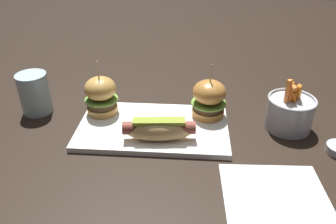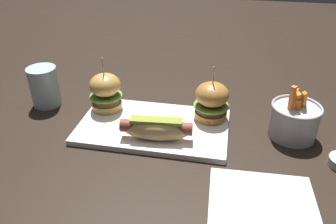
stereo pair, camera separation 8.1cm
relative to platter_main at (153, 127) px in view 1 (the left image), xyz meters
The scene contains 8 objects.
ground_plane 0.01m from the platter_main, ahead, with size 3.00×3.00×0.00m, color black.
platter_main is the anchor object (origin of this frame).
hot_dog 0.07m from the platter_main, 70.39° to the right, with size 0.17×0.06×0.05m.
slider_left 0.16m from the platter_main, 159.05° to the left, with size 0.09×0.09×0.15m.
slider_right 0.16m from the platter_main, 23.17° to the left, with size 0.09×0.09×0.14m.
fries_bucket 0.34m from the platter_main, ahead, with size 0.12×0.12×0.14m.
side_plate 0.35m from the platter_main, 41.88° to the right, with size 0.20×0.20×0.01m, color white.
water_glass 0.34m from the platter_main, 168.28° to the left, with size 0.08×0.08×0.11m, color silver.
Camera 1 is at (0.09, -0.69, 0.47)m, focal length 35.73 mm.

